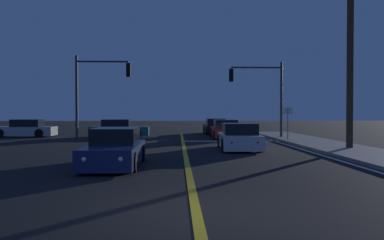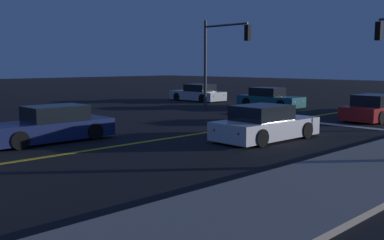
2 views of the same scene
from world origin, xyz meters
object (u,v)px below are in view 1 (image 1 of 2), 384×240
object	(u,v)px
car_lead_oncoming_silver	(25,129)
car_mid_block_white	(239,138)
car_distant_tail_black	(215,127)
traffic_signal_near_right	(262,88)
utility_pole_right	(350,54)
traffic_signal_far_left	(96,84)
car_following_oncoming_teal	(119,129)
car_far_approaching_navy	(115,150)
car_parked_curb_red	(225,130)
street_sign_corner	(288,118)

from	to	relation	value
car_lead_oncoming_silver	car_mid_block_white	xyz separation A→B (m)	(14.85, -11.09, -0.00)
car_lead_oncoming_silver	car_distant_tail_black	distance (m)	15.43
car_distant_tail_black	traffic_signal_near_right	bearing A→B (deg)	-67.91
traffic_signal_near_right	utility_pole_right	bearing A→B (deg)	105.59
traffic_signal_near_right	traffic_signal_far_left	distance (m)	11.48
traffic_signal_near_right	utility_pole_right	xyz separation A→B (m)	(2.49, -8.94, 1.12)
car_following_oncoming_teal	car_mid_block_white	bearing A→B (deg)	34.17
car_following_oncoming_teal	car_distant_tail_black	bearing A→B (deg)	115.91
car_following_oncoming_teal	traffic_signal_near_right	world-z (taller)	traffic_signal_near_right
car_far_approaching_navy	car_following_oncoming_teal	distance (m)	17.01
car_following_oncoming_teal	traffic_signal_far_left	xyz separation A→B (m)	(-0.91, -3.96, 3.18)
car_parked_curb_red	car_mid_block_white	xyz separation A→B (m)	(-0.35, -9.03, 0.00)
traffic_signal_far_left	utility_pole_right	size ratio (longest dim) A/B	0.62
car_distant_tail_black	traffic_signal_far_left	size ratio (longest dim) A/B	0.81
street_sign_corner	car_following_oncoming_teal	bearing A→B (deg)	155.15
street_sign_corner	traffic_signal_near_right	bearing A→B (deg)	111.31
car_mid_block_white	street_sign_corner	xyz separation A→B (m)	(3.97, 5.38, 0.92)
car_far_approaching_navy	utility_pole_right	bearing A→B (deg)	-153.10
car_parked_curb_red	car_distant_tail_black	world-z (taller)	same
car_far_approaching_navy	traffic_signal_near_right	world-z (taller)	traffic_signal_near_right
car_lead_oncoming_silver	car_following_oncoming_teal	size ratio (longest dim) A/B	1.04
utility_pole_right	traffic_signal_far_left	bearing A→B (deg)	151.52
street_sign_corner	car_far_approaching_navy	bearing A→B (deg)	-128.98
traffic_signal_near_right	car_distant_tail_black	bearing A→B (deg)	-67.38
car_parked_curb_red	car_far_approaching_navy	bearing A→B (deg)	-110.00
car_distant_tail_black	traffic_signal_far_left	world-z (taller)	traffic_signal_far_left
car_far_approaching_navy	car_following_oncoming_teal	world-z (taller)	same
car_distant_tail_black	utility_pole_right	distance (m)	16.85
car_parked_curb_red	car_lead_oncoming_silver	world-z (taller)	same
car_following_oncoming_teal	traffic_signal_near_right	bearing A→B (deg)	75.11
car_far_approaching_navy	utility_pole_right	distance (m)	12.67
car_following_oncoming_teal	traffic_signal_far_left	bearing A→B (deg)	-14.09
car_far_approaching_navy	car_lead_oncoming_silver	distance (m)	19.66
car_distant_tail_black	car_mid_block_white	xyz separation A→B (m)	(-0.15, -14.71, 0.00)
car_parked_curb_red	street_sign_corner	distance (m)	5.22
utility_pole_right	car_lead_oncoming_silver	bearing A→B (deg)	149.62
car_far_approaching_navy	car_distant_tail_black	distance (m)	21.53
car_following_oncoming_teal	utility_pole_right	distance (m)	17.84
car_following_oncoming_teal	utility_pole_right	xyz separation A→B (m)	(12.98, -11.50, 4.18)
car_far_approaching_navy	traffic_signal_near_right	xyz separation A→B (m)	(8.21, 14.29, 3.06)
car_lead_oncoming_silver	car_distant_tail_black	bearing A→B (deg)	-77.09
street_sign_corner	utility_pole_right	bearing A→B (deg)	-77.15
traffic_signal_far_left	car_far_approaching_navy	bearing A→B (deg)	-76.10
car_following_oncoming_teal	traffic_signal_near_right	xyz separation A→B (m)	(10.49, -2.56, 3.06)
car_parked_curb_red	car_far_approaching_navy	world-z (taller)	same
car_lead_oncoming_silver	car_following_oncoming_teal	world-z (taller)	same
car_parked_curb_red	car_lead_oncoming_silver	distance (m)	15.33
car_mid_block_white	traffic_signal_far_left	world-z (taller)	traffic_signal_far_left
car_far_approaching_navy	street_sign_corner	bearing A→B (deg)	-128.67
traffic_signal_near_right	street_sign_corner	distance (m)	3.69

